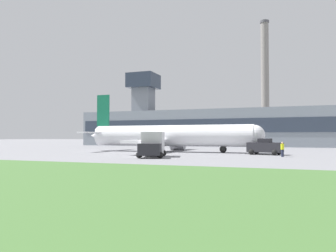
% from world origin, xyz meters
% --- Properties ---
extents(ground_plane, '(400.00, 400.00, 0.00)m').
position_xyz_m(ground_plane, '(0.00, 0.00, 0.00)').
color(ground_plane, gray).
extents(terminal_building, '(65.63, 10.80, 18.74)m').
position_xyz_m(terminal_building, '(-1.43, 36.48, 4.84)').
color(terminal_building, gray).
rests_on(terminal_building, ground_plane).
extents(smokestack_left, '(2.90, 2.90, 40.37)m').
position_xyz_m(smokestack_left, '(10.85, 69.04, 20.30)').
color(smokestack_left, gray).
rests_on(smokestack_left, ground_plane).
extents(airplane, '(27.38, 21.98, 8.96)m').
position_xyz_m(airplane, '(0.84, 3.86, 2.34)').
color(airplane, white).
rests_on(airplane, ground_plane).
extents(pushback_tug, '(4.50, 3.22, 2.03)m').
position_xyz_m(pushback_tug, '(14.95, 1.01, 0.93)').
color(pushback_tug, '#232328').
rests_on(pushback_tug, ground_plane).
extents(baggage_truck, '(3.94, 6.28, 2.79)m').
position_xyz_m(baggage_truck, '(3.38, -7.91, 1.36)').
color(baggage_truck, '#232328').
rests_on(baggage_truck, ground_plane).
extents(ground_crew_person, '(0.52, 0.52, 1.67)m').
position_xyz_m(ground_crew_person, '(17.07, -2.92, 0.85)').
color(ground_crew_person, '#23283D').
rests_on(ground_crew_person, ground_plane).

